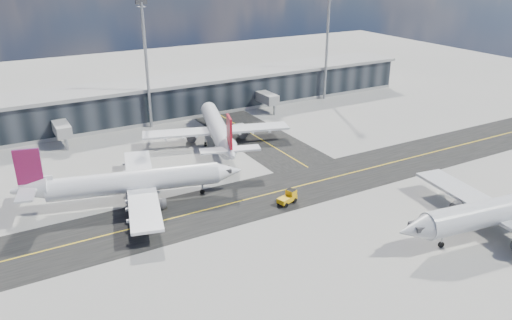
# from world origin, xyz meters

# --- Properties ---
(ground) EXTENTS (300.00, 300.00, 0.00)m
(ground) POSITION_xyz_m (0.00, 0.00, 0.00)
(ground) COLOR gray
(ground) RESTS_ON ground
(taxiway_lanes) EXTENTS (180.00, 63.00, 0.03)m
(taxiway_lanes) POSITION_xyz_m (3.91, 10.74, 0.01)
(taxiway_lanes) COLOR black
(taxiway_lanes) RESTS_ON ground
(terminal_concourse) EXTENTS (152.00, 19.80, 8.80)m
(terminal_concourse) POSITION_xyz_m (0.04, 54.93, 4.09)
(terminal_concourse) COLOR black
(terminal_concourse) RESTS_ON ground
(floodlight_masts) EXTENTS (102.50, 0.70, 28.90)m
(floodlight_masts) POSITION_xyz_m (0.00, 48.00, 15.61)
(floodlight_masts) COLOR gray
(floodlight_masts) RESTS_ON ground
(airliner_af) EXTENTS (35.69, 30.69, 10.68)m
(airliner_af) POSITION_xyz_m (-14.96, 12.34, 3.53)
(airliner_af) COLOR white
(airliner_af) RESTS_ON ground
(airliner_redtail) EXTENTS (30.96, 35.93, 10.84)m
(airliner_redtail) POSITION_xyz_m (8.41, 29.45, 3.58)
(airliner_redtail) COLOR white
(airliner_redtail) RESTS_ON ground
(baggage_tug) EXTENTS (3.71, 2.59, 2.12)m
(baggage_tug) POSITION_xyz_m (6.79, -0.38, 1.06)
(baggage_tug) COLOR #E6A60C
(baggage_tug) RESTS_ON ground
(service_van) EXTENTS (2.90, 5.78, 1.57)m
(service_van) POSITION_xyz_m (17.05, 34.79, 0.78)
(service_van) COLOR white
(service_van) RESTS_ON ground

